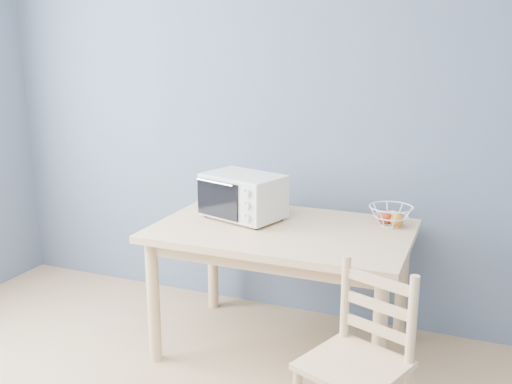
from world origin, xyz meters
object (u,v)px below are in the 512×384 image
at_px(dining_table, 282,245).
at_px(toaster_oven, 241,195).
at_px(dining_chair, 359,366).
at_px(fruit_basket, 391,216).

height_order(dining_table, toaster_oven, toaster_oven).
bearing_deg(dining_chair, fruit_basket, 113.43).
relative_size(toaster_oven, dining_chair, 0.63).
bearing_deg(dining_table, toaster_oven, 164.07).
bearing_deg(dining_chair, toaster_oven, 160.04).
distance_m(dining_table, dining_chair, 0.93).
xyz_separation_m(toaster_oven, fruit_basket, (0.84, 0.18, -0.08)).
bearing_deg(toaster_oven, dining_table, 1.50).
bearing_deg(fruit_basket, dining_table, -154.72).
relative_size(dining_table, fruit_basket, 4.39).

